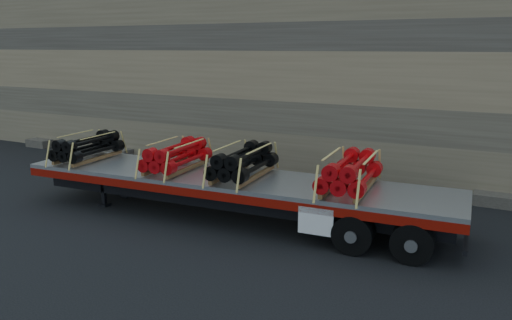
% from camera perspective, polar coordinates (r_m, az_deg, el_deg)
% --- Properties ---
extents(ground, '(120.00, 120.00, 0.00)m').
position_cam_1_polar(ground, '(14.48, -4.27, -6.40)').
color(ground, black).
rests_on(ground, ground).
extents(rock_wall, '(44.00, 3.00, 7.00)m').
position_cam_1_polar(rock_wall, '(19.54, 5.64, 9.10)').
color(rock_wall, '#7A6B54').
rests_on(rock_wall, ground).
extents(trailer, '(12.58, 3.13, 1.25)m').
position_cam_1_polar(trailer, '(14.08, -3.03, -4.28)').
color(trailer, '#AFB1B7').
rests_on(trailer, ground).
extents(bundle_front, '(1.24, 2.27, 0.78)m').
position_cam_1_polar(bundle_front, '(16.63, -18.66, 1.34)').
color(bundle_front, black).
rests_on(bundle_front, trailer).
extents(bundle_midfront, '(1.26, 2.31, 0.80)m').
position_cam_1_polar(bundle_midfront, '(14.65, -9.08, 0.39)').
color(bundle_midfront, red).
rests_on(bundle_midfront, trailer).
extents(bundle_midrear, '(1.30, 2.39, 0.83)m').
position_cam_1_polar(bundle_midrear, '(13.62, -1.47, -0.33)').
color(bundle_midrear, black).
rests_on(bundle_midrear, trailer).
extents(bundle_rear, '(1.34, 2.47, 0.85)m').
position_cam_1_polar(bundle_rear, '(12.68, 10.71, -1.50)').
color(bundle_rear, red).
rests_on(bundle_rear, trailer).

